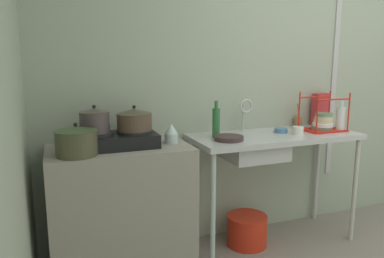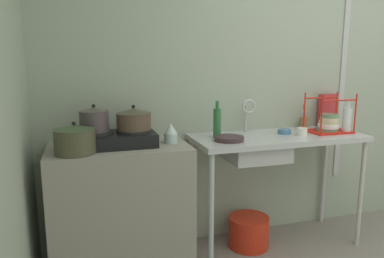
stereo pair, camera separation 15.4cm
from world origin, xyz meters
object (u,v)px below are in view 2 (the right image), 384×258
object	(u,v)px
stove	(115,139)
cup_by_rack	(302,132)
faucet	(248,110)
bucket_on_floor	(249,232)
percolator	(171,133)
utensil_jar	(304,122)
dish_rack	(328,124)
bottle_by_rack	(347,120)
small_bowl_on_drainboard	(284,131)
pot_on_right_burner	(134,119)
pot_on_left_burner	(94,120)
cereal_box	(328,110)
bottle_by_sink	(217,122)
frying_pan	(229,139)
sink_basin	(255,148)
pot_beside_stove	(75,140)

from	to	relation	value
stove	cup_by_rack	xyz separation A→B (m)	(1.39, -0.07, -0.02)
faucet	bucket_on_floor	xyz separation A→B (m)	(-0.03, -0.14, -0.96)
percolator	utensil_jar	distance (m)	1.25
dish_rack	bottle_by_rack	bearing A→B (deg)	-22.68
small_bowl_on_drainboard	pot_on_right_burner	bearing A→B (deg)	-178.29
stove	small_bowl_on_drainboard	bearing A→B (deg)	1.55
bucket_on_floor	pot_on_left_burner	bearing A→B (deg)	-179.40
bucket_on_floor	faucet	bearing A→B (deg)	76.95
pot_on_left_burner	utensil_jar	bearing A→B (deg)	7.05
pot_on_left_burner	percolator	xyz separation A→B (m)	(0.51, -0.01, -0.12)
small_bowl_on_drainboard	bottle_by_rack	distance (m)	0.52
bottle_by_rack	cup_by_rack	bearing A→B (deg)	-179.65
pot_on_right_burner	bottle_by_rack	size ratio (longest dim) A/B	0.95
cereal_box	bottle_by_sink	bearing A→B (deg)	-178.91
small_bowl_on_drainboard	bottle_by_rack	world-z (taller)	bottle_by_rack
pot_on_right_burner	frying_pan	bearing A→B (deg)	-6.59
pot_on_left_burner	small_bowl_on_drainboard	distance (m)	1.45
cup_by_rack	pot_on_right_burner	bearing A→B (deg)	176.78
stove	bottle_by_sink	xyz separation A→B (m)	(0.75, 0.05, 0.06)
pot_on_left_burner	pot_on_right_burner	distance (m)	0.26
percolator	bucket_on_floor	xyz separation A→B (m)	(0.63, 0.03, -0.84)
percolator	dish_rack	world-z (taller)	dish_rack
cup_by_rack	bucket_on_floor	size ratio (longest dim) A/B	0.26
percolator	utensil_jar	xyz separation A→B (m)	(1.23, 0.23, -0.02)
pot_on_right_burner	utensil_jar	xyz separation A→B (m)	(1.48, 0.22, -0.13)
bottle_by_rack	bucket_on_floor	distance (m)	1.19
faucet	dish_rack	bearing A→B (deg)	-14.40
percolator	bottle_by_sink	bearing A→B (deg)	9.77
sink_basin	dish_rack	world-z (taller)	dish_rack
pot_on_right_burner	cup_by_rack	distance (m)	1.28
pot_beside_stove	dish_rack	distance (m)	1.94
pot_on_left_burner	faucet	distance (m)	1.18
stove	sink_basin	distance (m)	1.03
pot_on_right_burner	pot_beside_stove	xyz separation A→B (m)	(-0.38, -0.14, -0.09)
stove	percolator	world-z (taller)	percolator
frying_pan	small_bowl_on_drainboard	xyz separation A→B (m)	(0.52, 0.11, 0.00)
pot_on_right_burner	percolator	size ratio (longest dim) A/B	1.71
utensil_jar	frying_pan	bearing A→B (deg)	-160.36
sink_basin	faucet	bearing A→B (deg)	81.80
utensil_jar	bucket_on_floor	distance (m)	1.03
frying_pan	bottle_by_sink	bearing A→B (deg)	109.64
faucet	utensil_jar	world-z (taller)	faucet
pot_on_left_burner	dish_rack	world-z (taller)	dish_rack
faucet	bottle_by_sink	xyz separation A→B (m)	(-0.30, -0.10, -0.07)
pot_on_right_burner	frying_pan	xyz separation A→B (m)	(0.66, -0.08, -0.16)
pot_on_right_burner	pot_on_left_burner	bearing A→B (deg)	180.00
small_bowl_on_drainboard	utensil_jar	xyz separation A→B (m)	(0.30, 0.18, 0.03)
pot_on_right_burner	cereal_box	xyz separation A→B (m)	(1.71, 0.21, -0.04)
pot_beside_stove	faucet	xyz separation A→B (m)	(1.30, 0.29, 0.09)
bottle_by_sink	utensil_jar	size ratio (longest dim) A/B	1.34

